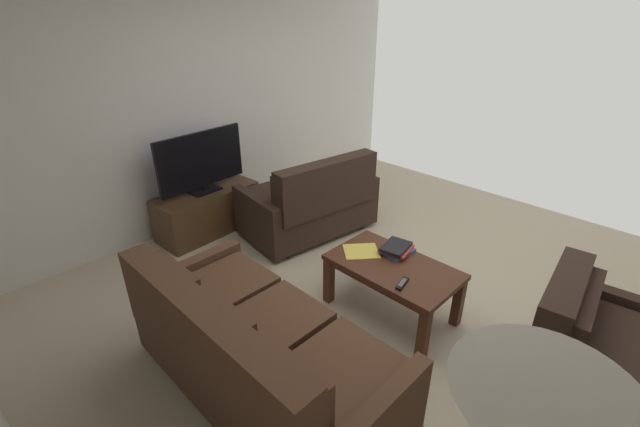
{
  "coord_description": "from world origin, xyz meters",
  "views": [
    {
      "loc": [
        -1.56,
        2.53,
        2.28
      ],
      "look_at": [
        0.33,
        0.61,
        0.93
      ],
      "focal_mm": 23.55,
      "sensor_mm": 36.0,
      "label": 1
    }
  ],
  "objects_px": {
    "sofa_main": "(254,351)",
    "armchair_side": "(605,362)",
    "tv_stand": "(208,211)",
    "loveseat_near": "(312,202)",
    "tv_remote": "(402,284)",
    "flat_tv": "(201,161)",
    "book_stack": "(396,249)",
    "loose_magazine": "(361,251)",
    "coffee_table": "(393,272)"
  },
  "relations": [
    {
      "from": "sofa_main",
      "to": "armchair_side",
      "type": "xyz_separation_m",
      "value": [
        -1.56,
        -1.43,
        -0.01
      ]
    },
    {
      "from": "tv_stand",
      "to": "loveseat_near",
      "type": "bearing_deg",
      "value": -137.9
    },
    {
      "from": "loveseat_near",
      "to": "tv_remote",
      "type": "relative_size",
      "value": 8.85
    },
    {
      "from": "loveseat_near",
      "to": "flat_tv",
      "type": "distance_m",
      "value": 1.23
    },
    {
      "from": "sofa_main",
      "to": "flat_tv",
      "type": "relative_size",
      "value": 1.83
    },
    {
      "from": "sofa_main",
      "to": "tv_remote",
      "type": "xyz_separation_m",
      "value": [
        -0.32,
        -1.1,
        0.1
      ]
    },
    {
      "from": "book_stack",
      "to": "tv_remote",
      "type": "distance_m",
      "value": 0.45
    },
    {
      "from": "armchair_side",
      "to": "tv_remote",
      "type": "xyz_separation_m",
      "value": [
        1.24,
        0.33,
        0.11
      ]
    },
    {
      "from": "loose_magazine",
      "to": "sofa_main",
      "type": "bearing_deg",
      "value": 138.7
    },
    {
      "from": "tv_stand",
      "to": "flat_tv",
      "type": "bearing_deg",
      "value": 114.26
    },
    {
      "from": "sofa_main",
      "to": "tv_stand",
      "type": "bearing_deg",
      "value": -24.83
    },
    {
      "from": "flat_tv",
      "to": "armchair_side",
      "type": "relative_size",
      "value": 0.93
    },
    {
      "from": "loveseat_near",
      "to": "coffee_table",
      "type": "xyz_separation_m",
      "value": [
        -1.41,
        0.49,
        0.01
      ]
    },
    {
      "from": "coffee_table",
      "to": "loveseat_near",
      "type": "bearing_deg",
      "value": -19.04
    },
    {
      "from": "sofa_main",
      "to": "loose_magazine",
      "type": "relative_size",
      "value": 6.64
    },
    {
      "from": "loveseat_near",
      "to": "tv_stand",
      "type": "relative_size",
      "value": 1.29
    },
    {
      "from": "armchair_side",
      "to": "book_stack",
      "type": "distance_m",
      "value": 1.54
    },
    {
      "from": "tv_stand",
      "to": "loose_magazine",
      "type": "height_order",
      "value": "tv_stand"
    },
    {
      "from": "tv_stand",
      "to": "coffee_table",
      "type": "bearing_deg",
      "value": -172.95
    },
    {
      "from": "loveseat_near",
      "to": "tv_stand",
      "type": "distance_m",
      "value": 1.15
    },
    {
      "from": "flat_tv",
      "to": "armchair_side",
      "type": "height_order",
      "value": "flat_tv"
    },
    {
      "from": "flat_tv",
      "to": "loose_magazine",
      "type": "bearing_deg",
      "value": -172.69
    },
    {
      "from": "tv_stand",
      "to": "tv_remote",
      "type": "xyz_separation_m",
      "value": [
        -2.46,
        -0.11,
        0.23
      ]
    },
    {
      "from": "loveseat_near",
      "to": "book_stack",
      "type": "height_order",
      "value": "loveseat_near"
    },
    {
      "from": "sofa_main",
      "to": "loveseat_near",
      "type": "relative_size",
      "value": 1.26
    },
    {
      "from": "loveseat_near",
      "to": "tv_remote",
      "type": "xyz_separation_m",
      "value": [
        -1.61,
        0.66,
        0.09
      ]
    },
    {
      "from": "tv_stand",
      "to": "tv_remote",
      "type": "relative_size",
      "value": 6.85
    },
    {
      "from": "armchair_side",
      "to": "flat_tv",
      "type": "bearing_deg",
      "value": 6.77
    },
    {
      "from": "sofa_main",
      "to": "loveseat_near",
      "type": "distance_m",
      "value": 2.19
    },
    {
      "from": "coffee_table",
      "to": "book_stack",
      "type": "bearing_deg",
      "value": -60.44
    },
    {
      "from": "sofa_main",
      "to": "flat_tv",
      "type": "xyz_separation_m",
      "value": [
        2.15,
        -0.99,
        0.45
      ]
    },
    {
      "from": "loveseat_near",
      "to": "loose_magazine",
      "type": "height_order",
      "value": "loveseat_near"
    },
    {
      "from": "coffee_table",
      "to": "loose_magazine",
      "type": "xyz_separation_m",
      "value": [
        0.3,
        0.03,
        0.08
      ]
    },
    {
      "from": "coffee_table",
      "to": "tv_remote",
      "type": "bearing_deg",
      "value": 139.27
    },
    {
      "from": "flat_tv",
      "to": "armchair_side",
      "type": "xyz_separation_m",
      "value": [
        -3.7,
        -0.44,
        -0.46
      ]
    },
    {
      "from": "sofa_main",
      "to": "loose_magazine",
      "type": "distance_m",
      "value": 1.26
    },
    {
      "from": "coffee_table",
      "to": "flat_tv",
      "type": "xyz_separation_m",
      "value": [
        2.26,
        0.28,
        0.43
      ]
    },
    {
      "from": "tv_remote",
      "to": "loose_magazine",
      "type": "xyz_separation_m",
      "value": [
        0.5,
        -0.14,
        -0.01
      ]
    },
    {
      "from": "tv_remote",
      "to": "loose_magazine",
      "type": "height_order",
      "value": "tv_remote"
    },
    {
      "from": "tv_stand",
      "to": "tv_remote",
      "type": "distance_m",
      "value": 2.48
    },
    {
      "from": "flat_tv",
      "to": "book_stack",
      "type": "xyz_separation_m",
      "value": [
        -2.17,
        -0.45,
        -0.32
      ]
    },
    {
      "from": "sofa_main",
      "to": "tv_stand",
      "type": "height_order",
      "value": "sofa_main"
    },
    {
      "from": "flat_tv",
      "to": "tv_remote",
      "type": "height_order",
      "value": "flat_tv"
    },
    {
      "from": "loveseat_near",
      "to": "book_stack",
      "type": "distance_m",
      "value": 1.37
    },
    {
      "from": "book_stack",
      "to": "loose_magazine",
      "type": "relative_size",
      "value": 1.04
    },
    {
      "from": "sofa_main",
      "to": "coffee_table",
      "type": "bearing_deg",
      "value": -95.35
    },
    {
      "from": "tv_stand",
      "to": "armchair_side",
      "type": "relative_size",
      "value": 1.05
    },
    {
      "from": "flat_tv",
      "to": "loose_magazine",
      "type": "xyz_separation_m",
      "value": [
        -1.96,
        -0.25,
        -0.36
      ]
    },
    {
      "from": "armchair_side",
      "to": "book_stack",
      "type": "bearing_deg",
      "value": -0.2
    },
    {
      "from": "flat_tv",
      "to": "tv_remote",
      "type": "relative_size",
      "value": 6.08
    }
  ]
}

